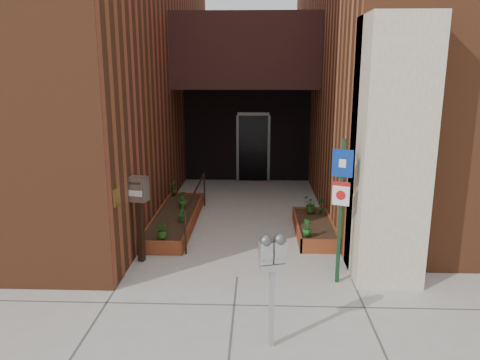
# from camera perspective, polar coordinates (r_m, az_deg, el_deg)

# --- Properties ---
(ground) EXTENTS (80.00, 80.00, 0.00)m
(ground) POSITION_cam_1_polar(r_m,az_deg,el_deg) (8.38, -0.37, -11.74)
(ground) COLOR #9E9991
(ground) RESTS_ON ground
(architecture) EXTENTS (20.00, 14.60, 10.00)m
(architecture) POSITION_cam_1_polar(r_m,az_deg,el_deg) (14.53, 0.11, 19.11)
(architecture) COLOR brown
(architecture) RESTS_ON ground
(planter_left) EXTENTS (0.90, 3.60, 0.30)m
(planter_left) POSITION_cam_1_polar(r_m,az_deg,el_deg) (10.99, -7.87, -4.84)
(planter_left) COLOR brown
(planter_left) RESTS_ON ground
(planter_right) EXTENTS (0.80, 2.20, 0.30)m
(planter_right) POSITION_cam_1_polar(r_m,az_deg,el_deg) (10.43, 9.04, -5.90)
(planter_right) COLOR brown
(planter_right) RESTS_ON ground
(handrail) EXTENTS (0.04, 3.34, 0.90)m
(handrail) POSITION_cam_1_polar(r_m,az_deg,el_deg) (10.69, -5.38, -1.86)
(handrail) COLOR black
(handrail) RESTS_ON ground
(parking_meter) EXTENTS (0.36, 0.22, 1.56)m
(parking_meter) POSITION_cam_1_polar(r_m,az_deg,el_deg) (6.00, 3.98, -9.76)
(parking_meter) COLOR #ADADB0
(parking_meter) RESTS_ON ground
(sign_post) EXTENTS (0.32, 0.15, 2.48)m
(sign_post) POSITION_cam_1_polar(r_m,az_deg,el_deg) (7.83, 12.22, -1.99)
(sign_post) COLOR #13341C
(sign_post) RESTS_ON ground
(payment_dropbox) EXTENTS (0.38, 0.32, 1.64)m
(payment_dropbox) POSITION_cam_1_polar(r_m,az_deg,el_deg) (8.82, -12.23, -2.51)
(payment_dropbox) COLOR black
(payment_dropbox) RESTS_ON ground
(shrub_left_a) EXTENTS (0.40, 0.40, 0.36)m
(shrub_left_a) POSITION_cam_1_polar(r_m,az_deg,el_deg) (9.39, -9.44, -5.91)
(shrub_left_a) COLOR #275518
(shrub_left_a) RESTS_ON planter_left
(shrub_left_b) EXTENTS (0.20, 0.20, 0.33)m
(shrub_left_b) POSITION_cam_1_polar(r_m,az_deg,el_deg) (10.34, -7.18, -4.08)
(shrub_left_b) COLOR #1C621E
(shrub_left_b) RESTS_ON planter_left
(shrub_left_c) EXTENTS (0.27, 0.27, 0.39)m
(shrub_left_c) POSITION_cam_1_polar(r_m,az_deg,el_deg) (11.37, -7.00, -2.28)
(shrub_left_c) COLOR #295819
(shrub_left_c) RESTS_ON planter_left
(shrub_left_d) EXTENTS (0.29, 0.29, 0.41)m
(shrub_left_d) POSITION_cam_1_polar(r_m,az_deg,el_deg) (12.45, -8.03, -0.86)
(shrub_left_d) COLOR #204F16
(shrub_left_d) RESTS_ON planter_left
(shrub_right_a) EXTENTS (0.26, 0.26, 0.33)m
(shrub_right_a) POSITION_cam_1_polar(r_m,az_deg,el_deg) (9.48, 8.21, -5.76)
(shrub_right_a) COLOR #19591C
(shrub_right_a) RESTS_ON planter_right
(shrub_right_b) EXTENTS (0.25, 0.25, 0.35)m
(shrub_right_b) POSITION_cam_1_polar(r_m,az_deg,el_deg) (10.99, 9.84, -3.03)
(shrub_right_b) COLOR #195A1B
(shrub_right_b) RESTS_ON planter_right
(shrub_right_c) EXTENTS (0.46, 0.46, 0.36)m
(shrub_right_c) POSITION_cam_1_polar(r_m,az_deg,el_deg) (10.97, 8.59, -2.99)
(shrub_right_c) COLOR #225C1A
(shrub_right_c) RESTS_ON planter_right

